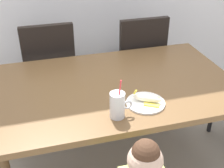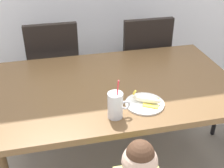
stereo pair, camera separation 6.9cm
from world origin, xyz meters
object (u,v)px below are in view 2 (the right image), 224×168
Objects in this scene: dining_table at (116,94)px; milk_cup at (115,107)px; dining_chair_left at (54,66)px; dining_chair_right at (142,60)px; snack_plate at (145,104)px; peeled_banana at (147,100)px.

dining_table is 6.39× the size of milk_cup.
dining_table is 1.66× the size of dining_chair_left.
dining_table is 0.84m from dining_chair_left.
dining_chair_right is (0.41, 0.68, -0.11)m from dining_table.
snack_plate reaches higher than dining_table.
snack_plate is (-0.31, -0.96, 0.20)m from dining_chair_right.
milk_cup reaches higher than snack_plate.
dining_chair_right is 1.18m from milk_cup.
dining_chair_left is 1.00× the size of dining_chair_right.
dining_chair_left is 1.14m from snack_plate.
peeled_banana is at bearing 116.28° from dining_chair_left.
dining_chair_left is at bearing -4.09° from dining_chair_right.
peeled_banana is at bearing -66.10° from dining_table.
dining_chair_right is 4.17× the size of snack_plate.
milk_cup is 0.22m from peeled_banana.
dining_chair_left and dining_chair_right have the same top height.
dining_chair_left is at bearing 104.99° from milk_cup.
milk_cup reaches higher than dining_chair_right.
milk_cup is (-0.09, -0.35, 0.15)m from dining_table.
snack_plate is (0.19, 0.07, -0.06)m from milk_cup.
dining_chair_right is (0.79, -0.06, 0.00)m from dining_chair_left.
peeled_banana is (-0.29, -0.96, 0.22)m from dining_chair_right.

